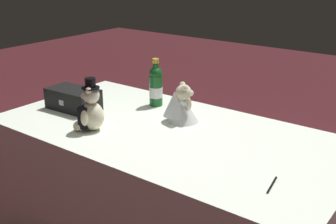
% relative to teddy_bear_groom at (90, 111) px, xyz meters
% --- Properties ---
extents(reception_table, '(1.85, 0.95, 0.79)m').
position_rel_teddy_bear_groom_xyz_m(reception_table, '(0.33, 0.23, -0.50)').
color(reception_table, white).
rests_on(reception_table, ground_plane).
extents(teddy_bear_groom, '(0.16, 0.16, 0.28)m').
position_rel_teddy_bear_groom_xyz_m(teddy_bear_groom, '(0.00, 0.00, 0.00)').
color(teddy_bear_groom, beige).
rests_on(teddy_bear_groom, reception_table).
extents(teddy_bear_bride, '(0.21, 0.21, 0.22)m').
position_rel_teddy_bear_groom_xyz_m(teddy_bear_bride, '(0.31, 0.37, -0.01)').
color(teddy_bear_bride, white).
rests_on(teddy_bear_bride, reception_table).
extents(champagne_bottle, '(0.08, 0.08, 0.29)m').
position_rel_teddy_bear_groom_xyz_m(champagne_bottle, '(0.03, 0.50, 0.02)').
color(champagne_bottle, '#165621').
rests_on(champagne_bottle, reception_table).
extents(signing_pen, '(0.03, 0.14, 0.01)m').
position_rel_teddy_bear_groom_xyz_m(signing_pen, '(1.00, 0.02, -0.10)').
color(signing_pen, black).
rests_on(signing_pen, reception_table).
extents(gift_case_black, '(0.32, 0.19, 0.12)m').
position_rel_teddy_bear_groom_xyz_m(gift_case_black, '(-0.31, 0.16, -0.04)').
color(gift_case_black, black).
rests_on(gift_case_black, reception_table).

